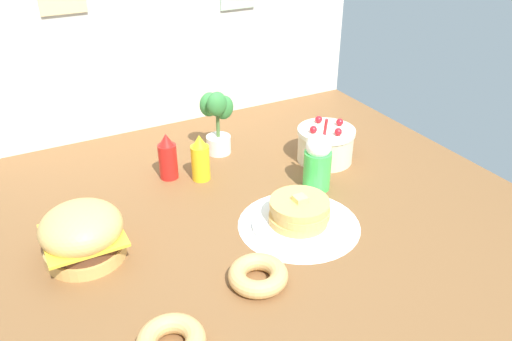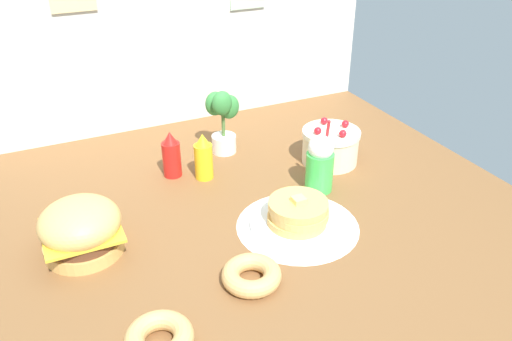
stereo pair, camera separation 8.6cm
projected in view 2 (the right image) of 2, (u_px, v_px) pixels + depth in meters
The scene contains 12 objects.
ground_plane at pixel (259, 227), 1.96m from camera, with size 2.20×2.12×0.02m, color brown.
back_wall at pixel (167, 30), 2.54m from camera, with size 2.20×0.04×0.98m.
doily_mat at pixel (298, 226), 1.94m from camera, with size 0.46×0.46×0.00m, color white.
burger at pixel (81, 229), 1.77m from camera, with size 0.28×0.28×0.20m.
pancake_stack at pixel (298, 216), 1.92m from camera, with size 0.36×0.36×0.13m.
layer_cake at pixel (330, 146), 2.35m from camera, with size 0.26×0.26×0.19m.
ketchup_bottle at pixel (171, 156), 2.23m from camera, with size 0.08×0.08×0.21m.
mustard_bottle at pixel (204, 158), 2.22m from camera, with size 0.08×0.08×0.21m.
cream_soda_cup at pixel (320, 163), 2.12m from camera, with size 0.12×0.12×0.32m.
donut_pink_glaze at pixel (159, 338), 1.43m from camera, with size 0.20×0.20×0.06m.
donut_chocolate at pixel (251, 275), 1.66m from camera, with size 0.20×0.20×0.06m.
potted_plant at pixel (223, 119), 2.39m from camera, with size 0.16×0.12×0.32m.
Camera 2 is at (-0.69, -1.44, 1.15)m, focal length 36.22 mm.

